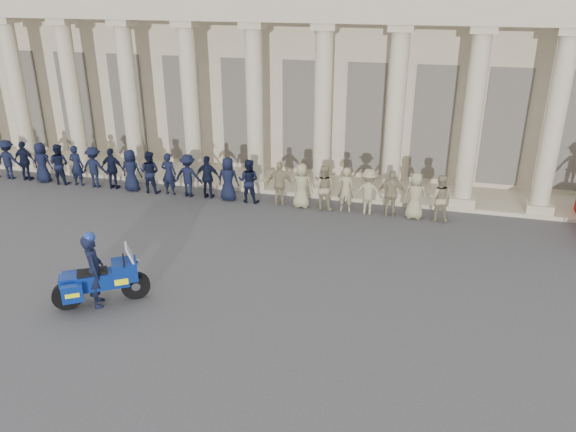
{
  "coord_description": "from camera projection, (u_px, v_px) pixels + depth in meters",
  "views": [
    {
      "loc": [
        5.27,
        -11.93,
        7.63
      ],
      "look_at": [
        1.6,
        1.91,
        1.6
      ],
      "focal_mm": 35.0,
      "sensor_mm": 36.0,
      "label": 1
    }
  ],
  "objects": [
    {
      "name": "officer_rank",
      "position": [
        194.0,
        176.0,
        21.12
      ],
      "size": [
        18.74,
        0.62,
        1.64
      ],
      "color": "black",
      "rests_on": "ground"
    },
    {
      "name": "rider",
      "position": [
        94.0,
        269.0,
        13.94
      ],
      "size": [
        0.77,
        0.84,
        2.01
      ],
      "rotation": [
        0.0,
        0.0,
        2.14
      ],
      "color": "black",
      "rests_on": "ground"
    },
    {
      "name": "ground",
      "position": [
        211.0,
        293.0,
        14.83
      ],
      "size": [
        90.0,
        90.0,
        0.0
      ],
      "primitive_type": "plane",
      "color": "#3E3E40",
      "rests_on": "ground"
    },
    {
      "name": "building",
      "position": [
        325.0,
        52.0,
        26.21
      ],
      "size": [
        40.0,
        12.5,
        9.0
      ],
      "color": "tan",
      "rests_on": "ground"
    },
    {
      "name": "motorcycle",
      "position": [
        101.0,
        280.0,
        14.1
      ],
      "size": [
        2.09,
        1.63,
        1.54
      ],
      "rotation": [
        0.0,
        0.0,
        0.57
      ],
      "color": "black",
      "rests_on": "ground"
    }
  ]
}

